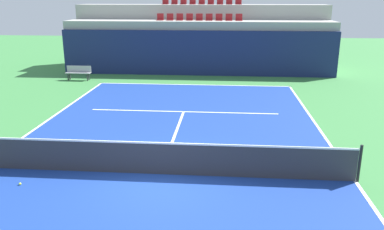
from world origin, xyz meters
TOP-DOWN VIEW (x-y plane):
  - ground_plane at (0.00, 0.00)m, footprint 80.00×80.00m
  - court_surface at (0.00, 0.00)m, footprint 11.00×24.00m
  - baseline_far at (0.00, 11.95)m, footprint 11.00×0.10m
  - sideline_right at (5.45, 0.00)m, footprint 0.10×24.00m
  - service_line_far at (0.00, 6.40)m, footprint 8.26×0.10m
  - centre_service_line at (0.00, 3.20)m, footprint 0.10×6.40m
  - back_wall at (0.00, 14.93)m, footprint 17.51×0.30m
  - stands_tier_lower at (0.00, 16.28)m, footprint 17.51×2.40m
  - stands_tier_upper at (0.00, 18.68)m, footprint 17.51×2.40m
  - seating_row_lower at (0.00, 16.37)m, footprint 5.64×0.44m
  - seating_row_upper at (0.00, 18.77)m, footprint 5.64×0.44m
  - tennis_net at (0.00, 0.00)m, footprint 11.08×0.08m
  - player_bench at (-7.10, 12.78)m, footprint 1.50×0.40m
  - tennis_ball_0 at (-3.67, -1.00)m, footprint 0.07×0.07m

SIDE VIEW (x-z plane):
  - ground_plane at x=0.00m, z-range 0.00..0.00m
  - court_surface at x=0.00m, z-range 0.00..0.01m
  - baseline_far at x=0.00m, z-range 0.01..0.01m
  - sideline_right at x=5.45m, z-range 0.01..0.01m
  - service_line_far at x=0.00m, z-range 0.01..0.01m
  - centre_service_line at x=0.00m, z-range 0.01..0.01m
  - tennis_ball_0 at x=-3.67m, z-range 0.01..0.08m
  - player_bench at x=-7.10m, z-range 0.08..0.93m
  - tennis_net at x=0.00m, z-range -0.03..1.04m
  - back_wall at x=0.00m, z-range 0.00..2.84m
  - stands_tier_lower at x=0.00m, z-range 0.00..3.37m
  - stands_tier_upper at x=0.00m, z-range 0.00..4.35m
  - seating_row_lower at x=0.00m, z-range 3.28..3.72m
  - seating_row_upper at x=0.00m, z-range 4.25..4.69m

